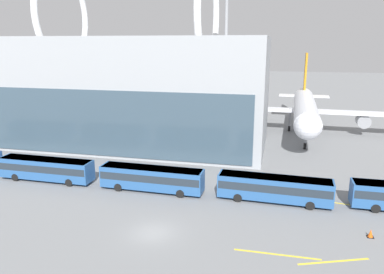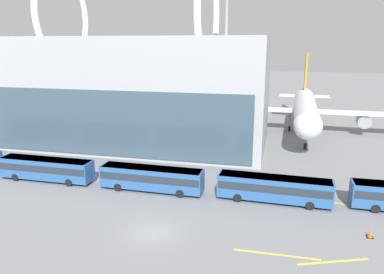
% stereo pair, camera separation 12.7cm
% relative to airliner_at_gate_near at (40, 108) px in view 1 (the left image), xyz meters
% --- Properties ---
extents(ground_plane, '(440.00, 440.00, 0.00)m').
position_rel_airliner_at_gate_near_xyz_m(ground_plane, '(37.90, -37.23, -4.62)').
color(ground_plane, slate).
extents(airliner_at_gate_near, '(30.17, 33.70, 14.05)m').
position_rel_airliner_at_gate_near_xyz_m(airliner_at_gate_near, '(0.00, 0.00, 0.00)').
color(airliner_at_gate_near, silver).
rests_on(airliner_at_gate_near, ground_plane).
extents(airliner_at_gate_far, '(40.31, 39.56, 15.67)m').
position_rel_airliner_at_gate_near_xyz_m(airliner_at_gate_far, '(54.29, 9.98, 0.58)').
color(airliner_at_gate_far, silver).
rests_on(airliner_at_gate_far, ground_plane).
extents(shuttle_bus_1, '(13.01, 2.74, 3.02)m').
position_rel_airliner_at_gate_near_xyz_m(shuttle_bus_1, '(19.33, -26.91, -2.83)').
color(shuttle_bus_1, '#285693').
rests_on(shuttle_bus_1, ground_plane).
extents(shuttle_bus_2, '(13.03, 2.82, 3.02)m').
position_rel_airliner_at_gate_near_xyz_m(shuttle_bus_2, '(34.22, -27.09, -2.83)').
color(shuttle_bus_2, '#285693').
rests_on(shuttle_bus_2, ground_plane).
extents(shuttle_bus_3, '(13.07, 3.04, 3.02)m').
position_rel_airliner_at_gate_near_xyz_m(shuttle_bus_3, '(49.11, -26.98, -2.83)').
color(shuttle_bus_3, '#285693').
rests_on(shuttle_bus_3, ground_plane).
extents(floodlight_mast, '(3.18, 3.18, 27.74)m').
position_rel_airliner_at_gate_near_xyz_m(floodlight_mast, '(40.61, -9.61, 16.24)').
color(floodlight_mast, gray).
rests_on(floodlight_mast, ground_plane).
extents(lane_stripe_0, '(7.48, 0.29, 0.01)m').
position_rel_airliner_at_gate_near_xyz_m(lane_stripe_0, '(49.66, -38.38, -4.62)').
color(lane_stripe_0, yellow).
rests_on(lane_stripe_0, ground_plane).
extents(lane_stripe_2, '(6.06, 2.54, 0.01)m').
position_rel_airliner_at_gate_near_xyz_m(lane_stripe_2, '(54.35, -38.40, -4.62)').
color(lane_stripe_2, yellow).
rests_on(lane_stripe_2, ground_plane).
extents(lane_stripe_4, '(11.25, 2.14, 0.01)m').
position_rel_airliner_at_gate_near_xyz_m(lane_stripe_4, '(54.10, -25.33, -4.62)').
color(lane_stripe_4, yellow).
rests_on(lane_stripe_4, ground_plane).
extents(traffic_cone_0, '(0.64, 0.64, 0.81)m').
position_rel_airliner_at_gate_near_xyz_m(traffic_cone_0, '(58.28, -33.24, -4.23)').
color(traffic_cone_0, black).
rests_on(traffic_cone_0, ground_plane).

